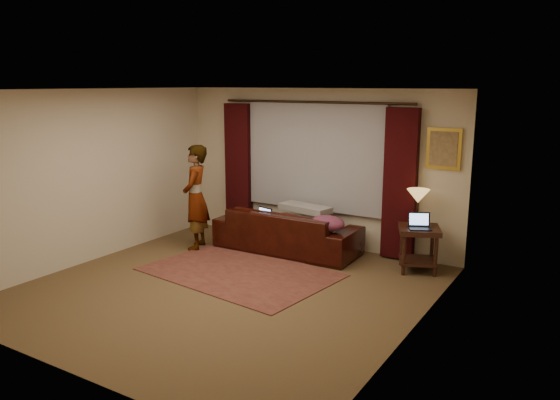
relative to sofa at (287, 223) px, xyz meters
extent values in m
cube|color=brown|center=(0.17, -1.86, -0.48)|extent=(5.00, 5.00, 0.01)
cube|color=silver|center=(0.17, -1.86, 2.13)|extent=(5.00, 5.00, 0.02)
cube|color=beige|center=(0.17, 0.64, 0.83)|extent=(5.00, 0.02, 2.60)
cube|color=beige|center=(0.17, -4.36, 0.83)|extent=(5.00, 0.02, 2.60)
cube|color=beige|center=(-2.33, -1.86, 0.83)|extent=(0.02, 5.00, 2.60)
cube|color=beige|center=(2.67, -1.86, 0.83)|extent=(0.02, 5.00, 2.60)
cube|color=#98979E|center=(0.17, 0.58, 1.03)|extent=(2.50, 0.05, 1.80)
cube|color=black|center=(-1.33, 0.53, 0.71)|extent=(0.50, 0.14, 2.30)
cube|color=black|center=(1.67, 0.53, 0.71)|extent=(0.50, 0.14, 2.30)
cylinder|color=black|center=(0.17, 0.53, 1.91)|extent=(0.04, 0.04, 3.40)
cube|color=gold|center=(2.27, 0.61, 1.28)|extent=(0.50, 0.04, 0.60)
imported|color=black|center=(0.00, 0.00, 0.00)|extent=(2.37, 1.06, 0.95)
cube|color=gray|center=(0.22, 0.21, 0.48)|extent=(0.91, 0.48, 0.10)
ellipsoid|color=#6E2E48|center=(0.79, -0.14, 0.12)|extent=(0.62, 0.52, 0.23)
cube|color=brown|center=(-0.05, -1.26, -0.47)|extent=(2.84, 2.08, 0.01)
cube|color=black|center=(2.11, 0.17, -0.15)|extent=(0.75, 0.75, 0.66)
imported|color=gray|center=(-1.35, -0.64, 0.38)|extent=(0.67, 0.67, 1.71)
camera|label=1|loc=(4.36, -7.33, 2.21)|focal=35.00mm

